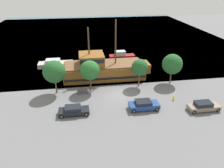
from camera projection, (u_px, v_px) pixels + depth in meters
name	position (u px, v px, depth m)	size (l,w,h in m)	color
ground_plane	(118.00, 95.00, 36.51)	(160.00, 160.00, 0.00)	slate
water_surface	(96.00, 35.00, 75.63)	(80.00, 80.00, 0.00)	#38667F
pirate_ship	(103.00, 68.00, 42.59)	(16.77, 5.99, 11.05)	brown
moored_boat_dockside	(55.00, 64.00, 48.11)	(7.54, 2.48, 1.67)	#B7B2A8
moored_boat_outer	(122.00, 56.00, 52.40)	(6.00, 1.98, 2.06)	maroon
parked_car_curb_front	(74.00, 110.00, 31.19)	(4.36, 1.87, 1.29)	black
parked_car_curb_mid	(144.00, 105.00, 32.39)	(4.44, 1.97, 1.42)	navy
parked_car_curb_rear	(204.00, 106.00, 32.13)	(4.61, 1.79, 1.39)	#7F705B
fire_hydrant	(174.00, 98.00, 34.98)	(0.42, 0.25, 0.76)	yellow
bench_promenade_east	(83.00, 92.00, 36.79)	(1.72, 0.45, 0.85)	#4C4742
tree_row_east	(54.00, 72.00, 35.62)	(3.74, 3.74, 5.78)	brown
tree_row_mideast	(90.00, 70.00, 36.68)	(3.35, 3.35, 5.39)	brown
tree_row_midwest	(140.00, 67.00, 38.21)	(2.94, 2.94, 5.06)	brown
tree_row_west	(172.00, 64.00, 39.28)	(3.65, 3.65, 5.54)	brown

